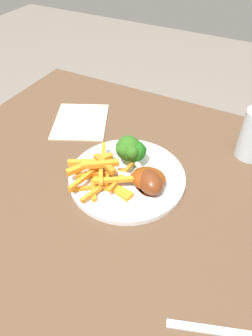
% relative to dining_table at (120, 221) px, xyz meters
% --- Properties ---
extents(ground_plane, '(6.00, 6.00, 0.00)m').
position_rel_dining_table_xyz_m(ground_plane, '(0.00, 0.00, -0.61)').
color(ground_plane, gray).
extents(dining_table, '(0.95, 0.81, 0.72)m').
position_rel_dining_table_xyz_m(dining_table, '(0.00, 0.00, 0.00)').
color(dining_table, brown).
rests_on(dining_table, ground_plane).
extents(dinner_plate, '(0.26, 0.26, 0.01)m').
position_rel_dining_table_xyz_m(dinner_plate, '(0.00, -0.03, 0.12)').
color(dinner_plate, white).
rests_on(dinner_plate, dining_table).
extents(broccoli_floret_front, '(0.05, 0.05, 0.06)m').
position_rel_dining_table_xyz_m(broccoli_floret_front, '(0.00, -0.08, 0.16)').
color(broccoli_floret_front, '#81BC58').
rests_on(broccoli_floret_front, dinner_plate).
extents(broccoli_floret_middle, '(0.06, 0.06, 0.07)m').
position_rel_dining_table_xyz_m(broccoli_floret_middle, '(0.01, -0.07, 0.17)').
color(broccoli_floret_middle, '#86AF53').
rests_on(broccoli_floret_middle, dinner_plate).
extents(carrot_fries_pile, '(0.17, 0.16, 0.05)m').
position_rel_dining_table_xyz_m(carrot_fries_pile, '(0.04, 0.00, 0.14)').
color(carrot_fries_pile, orange).
rests_on(carrot_fries_pile, dinner_plate).
extents(chicken_drumstick_near, '(0.11, 0.10, 0.04)m').
position_rel_dining_table_xyz_m(chicken_drumstick_near, '(-0.06, -0.02, 0.15)').
color(chicken_drumstick_near, '#4E1D0D').
rests_on(chicken_drumstick_near, dinner_plate).
extents(chicken_drumstick_far, '(0.12, 0.07, 0.04)m').
position_rel_dining_table_xyz_m(chicken_drumstick_far, '(-0.05, -0.03, 0.14)').
color(chicken_drumstick_far, '#62240A').
rests_on(chicken_drumstick_far, dinner_plate).
extents(fork, '(0.18, 0.07, 0.00)m').
position_rel_dining_table_xyz_m(fork, '(-0.28, 0.18, 0.12)').
color(fork, silver).
rests_on(fork, dining_table).
extents(napkin, '(0.20, 0.21, 0.00)m').
position_rel_dining_table_xyz_m(napkin, '(0.21, -0.17, 0.12)').
color(napkin, beige).
rests_on(napkin, dining_table).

